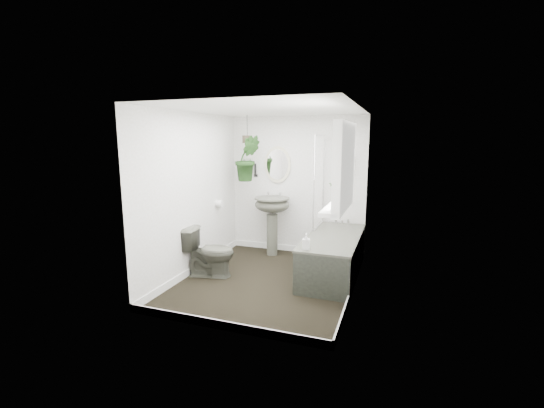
% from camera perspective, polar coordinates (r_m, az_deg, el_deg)
% --- Properties ---
extents(floor, '(2.30, 2.80, 0.02)m').
position_cam_1_polar(floor, '(5.14, -0.57, -12.00)').
color(floor, black).
rests_on(floor, ground).
extents(ceiling, '(2.30, 2.80, 0.02)m').
position_cam_1_polar(ceiling, '(4.77, -0.62, 14.75)').
color(ceiling, white).
rests_on(ceiling, ground).
extents(wall_back, '(2.30, 0.02, 2.30)m').
position_cam_1_polar(wall_back, '(6.15, 3.91, 2.89)').
color(wall_back, white).
rests_on(wall_back, ground).
extents(wall_front, '(2.30, 0.02, 2.30)m').
position_cam_1_polar(wall_front, '(3.55, -8.40, -2.63)').
color(wall_front, white).
rests_on(wall_front, ground).
extents(wall_left, '(0.02, 2.80, 2.30)m').
position_cam_1_polar(wall_left, '(5.32, -12.41, 1.53)').
color(wall_left, white).
rests_on(wall_left, ground).
extents(wall_right, '(0.02, 2.80, 2.30)m').
position_cam_1_polar(wall_right, '(4.56, 13.23, 0.06)').
color(wall_right, white).
rests_on(wall_right, ground).
extents(skirting, '(2.30, 2.80, 0.10)m').
position_cam_1_polar(skirting, '(5.12, -0.57, -11.38)').
color(skirting, white).
rests_on(skirting, floor).
extents(bathtub, '(0.72, 1.72, 0.58)m').
position_cam_1_polar(bathtub, '(5.30, 9.55, -7.99)').
color(bathtub, '#47483D').
rests_on(bathtub, floor).
extents(bath_screen, '(0.04, 0.72, 1.40)m').
position_cam_1_polar(bath_screen, '(5.62, 7.40, 3.46)').
color(bath_screen, silver).
rests_on(bath_screen, bathtub).
extents(shower_box, '(0.20, 0.10, 0.35)m').
position_cam_1_polar(shower_box, '(5.88, 11.35, 6.29)').
color(shower_box, white).
rests_on(shower_box, wall_back).
extents(oval_mirror, '(0.46, 0.03, 0.62)m').
position_cam_1_polar(oval_mirror, '(6.17, 0.86, 6.20)').
color(oval_mirror, beige).
rests_on(oval_mirror, wall_back).
extents(wall_sconce, '(0.04, 0.04, 0.22)m').
position_cam_1_polar(wall_sconce, '(6.31, -2.63, 5.37)').
color(wall_sconce, black).
rests_on(wall_sconce, wall_back).
extents(toilet_roll_holder, '(0.11, 0.11, 0.11)m').
position_cam_1_polar(toilet_roll_holder, '(5.93, -8.28, 0.09)').
color(toilet_roll_holder, white).
rests_on(toilet_roll_holder, wall_left).
extents(window_recess, '(0.08, 1.00, 0.90)m').
position_cam_1_polar(window_recess, '(3.82, 11.32, 5.76)').
color(window_recess, white).
rests_on(window_recess, wall_right).
extents(window_sill, '(0.18, 1.00, 0.04)m').
position_cam_1_polar(window_sill, '(3.88, 10.08, -0.38)').
color(window_sill, white).
rests_on(window_sill, wall_right).
extents(window_blinds, '(0.01, 0.86, 0.76)m').
position_cam_1_polar(window_blinds, '(3.82, 10.65, 5.80)').
color(window_blinds, white).
rests_on(window_blinds, wall_right).
extents(toilet, '(0.76, 0.52, 0.71)m').
position_cam_1_polar(toilet, '(5.27, -9.74, -7.39)').
color(toilet, '#47483D').
rests_on(toilet, floor).
extents(pedestal_sink, '(0.62, 0.54, 0.98)m').
position_cam_1_polar(pedestal_sink, '(6.08, 0.02, -3.49)').
color(pedestal_sink, '#47483D').
rests_on(pedestal_sink, floor).
extents(sill_plant, '(0.24, 0.21, 0.26)m').
position_cam_1_polar(sill_plant, '(4.15, 10.51, 2.37)').
color(sill_plant, black).
rests_on(sill_plant, window_sill).
extents(hanging_plant, '(0.51, 0.48, 0.73)m').
position_cam_1_polar(hanging_plant, '(5.91, -3.86, 7.14)').
color(hanging_plant, black).
rests_on(hanging_plant, ceiling).
extents(soap_bottle, '(0.11, 0.11, 0.20)m').
position_cam_1_polar(soap_bottle, '(4.53, 5.38, -5.88)').
color(soap_bottle, black).
rests_on(soap_bottle, bathtub).
extents(hanging_pot, '(0.16, 0.16, 0.12)m').
position_cam_1_polar(hanging_pot, '(5.90, -3.89, 10.10)').
color(hanging_pot, '#312A1E').
rests_on(hanging_pot, ceiling).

